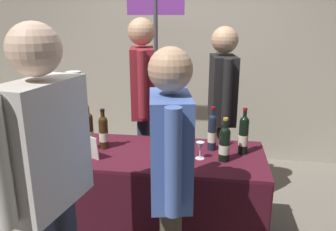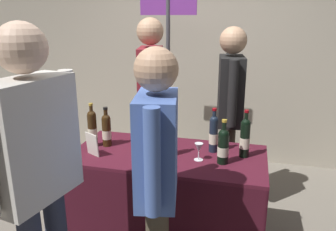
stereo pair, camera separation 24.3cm
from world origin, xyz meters
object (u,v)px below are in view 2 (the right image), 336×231
at_px(wine_glass_mid, 199,148).
at_px(vendor_presenter, 230,104).
at_px(display_bottle_0, 107,129).
at_px(taster_foreground_right, 35,162).
at_px(booth_signpost, 168,68).
at_px(featured_wine_bottle, 245,137).
at_px(tasting_table, 168,184).
at_px(wine_glass_near_vendor, 155,150).

bearing_deg(wine_glass_mid, vendor_presenter, 78.46).
height_order(display_bottle_0, taster_foreground_right, taster_foreground_right).
distance_m(wine_glass_mid, vendor_presenter, 0.79).
bearing_deg(booth_signpost, vendor_presenter, -35.68).
relative_size(featured_wine_bottle, wine_glass_mid, 2.79).
relative_size(tasting_table, taster_foreground_right, 0.82).
relative_size(tasting_table, wine_glass_mid, 11.36).
distance_m(featured_wine_bottle, wine_glass_mid, 0.35).
xyz_separation_m(wine_glass_mid, taster_foreground_right, (-0.70, -0.87, 0.20)).
bearing_deg(featured_wine_bottle, wine_glass_mid, -155.18).
bearing_deg(tasting_table, taster_foreground_right, -116.17).
bearing_deg(display_bottle_0, taster_foreground_right, -86.68).
bearing_deg(display_bottle_0, wine_glass_near_vendor, -24.30).
height_order(tasting_table, wine_glass_near_vendor, wine_glass_near_vendor).
distance_m(wine_glass_near_vendor, booth_signpost, 1.45).
bearing_deg(tasting_table, wine_glass_near_vendor, -104.99).
xyz_separation_m(featured_wine_bottle, display_bottle_0, (-1.07, -0.05, -0.01)).
bearing_deg(wine_glass_mid, featured_wine_bottle, 24.82).
bearing_deg(featured_wine_bottle, wine_glass_near_vendor, -156.68).
bearing_deg(featured_wine_bottle, tasting_table, -171.35).
distance_m(vendor_presenter, taster_foreground_right, 1.84).
distance_m(taster_foreground_right, booth_signpost, 2.15).
height_order(wine_glass_mid, booth_signpost, booth_signpost).
xyz_separation_m(wine_glass_near_vendor, wine_glass_mid, (0.29, 0.12, -0.00)).
bearing_deg(wine_glass_near_vendor, tasting_table, 75.01).
distance_m(tasting_table, taster_foreground_right, 1.17).
relative_size(featured_wine_bottle, taster_foreground_right, 0.20).
distance_m(vendor_presenter, booth_signpost, 0.90).
height_order(vendor_presenter, taster_foreground_right, taster_foreground_right).
height_order(wine_glass_near_vendor, taster_foreground_right, taster_foreground_right).
bearing_deg(tasting_table, featured_wine_bottle, 8.65).
relative_size(featured_wine_bottle, wine_glass_near_vendor, 2.74).
xyz_separation_m(featured_wine_bottle, booth_signpost, (-0.87, 1.12, 0.32)).
xyz_separation_m(tasting_table, featured_wine_bottle, (0.56, 0.08, 0.41)).
height_order(vendor_presenter, booth_signpost, booth_signpost).
bearing_deg(wine_glass_mid, tasting_table, 166.03).
distance_m(wine_glass_near_vendor, vendor_presenter, 0.99).
relative_size(tasting_table, display_bottle_0, 4.57).
relative_size(featured_wine_bottle, booth_signpost, 0.18).
relative_size(wine_glass_near_vendor, booth_signpost, 0.07).
xyz_separation_m(tasting_table, vendor_presenter, (0.40, 0.70, 0.49)).
bearing_deg(vendor_presenter, featured_wine_bottle, 6.78).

